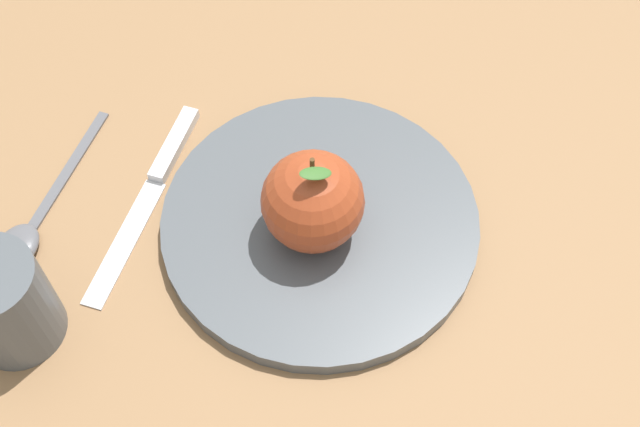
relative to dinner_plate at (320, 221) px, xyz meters
The scene contains 6 objects.
ground_plane 0.02m from the dinner_plate, 152.48° to the right, with size 2.40×2.40×0.00m, color olive.
dinner_plate is the anchor object (origin of this frame).
apple 0.05m from the dinner_plate, 44.86° to the right, with size 0.08×0.08×0.09m.
cup 0.25m from the dinner_plate, 81.60° to the right, with size 0.07×0.07×0.08m.
knife 0.15m from the dinner_plate, 120.15° to the right, with size 0.18×0.12×0.01m.
spoon 0.24m from the dinner_plate, 102.38° to the right, with size 0.16×0.11×0.01m.
Camera 1 is at (0.36, -0.07, 0.56)m, focal length 44.88 mm.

